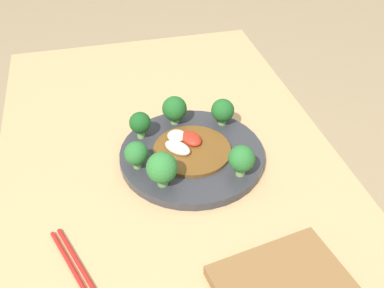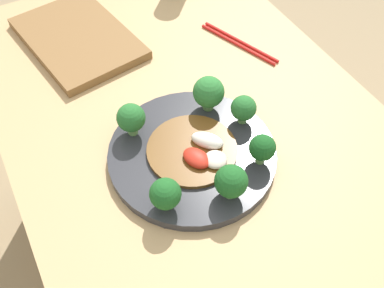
% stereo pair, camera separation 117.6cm
% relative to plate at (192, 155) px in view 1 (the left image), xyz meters
% --- Properties ---
extents(table, '(1.19, 0.69, 0.74)m').
position_rel_plate_xyz_m(table, '(-0.03, 0.05, -0.38)').
color(table, tan).
rests_on(table, ground_plane).
extents(plate, '(0.30, 0.30, 0.02)m').
position_rel_plate_xyz_m(plate, '(0.00, 0.00, 0.00)').
color(plate, '#333338').
rests_on(plate, table).
extents(broccoli_northwest, '(0.06, 0.06, 0.07)m').
position_rel_plate_xyz_m(broccoli_northwest, '(-0.08, 0.08, 0.05)').
color(broccoli_northwest, '#70A356').
rests_on(broccoli_northwest, plate).
extents(broccoli_north, '(0.05, 0.05, 0.06)m').
position_rel_plate_xyz_m(broccoli_north, '(-0.02, 0.11, 0.04)').
color(broccoli_north, '#70A356').
rests_on(broccoli_north, plate).
extents(broccoli_southeast, '(0.05, 0.05, 0.06)m').
position_rel_plate_xyz_m(broccoli_southeast, '(0.08, -0.09, 0.04)').
color(broccoli_southeast, '#7AAD5B').
rests_on(broccoli_southeast, plate).
extents(broccoli_southwest, '(0.05, 0.05, 0.07)m').
position_rel_plate_xyz_m(broccoli_southwest, '(-0.09, -0.07, 0.05)').
color(broccoli_southwest, '#7AAD5B').
rests_on(broccoli_southwest, plate).
extents(broccoli_northeast, '(0.05, 0.05, 0.06)m').
position_rel_plate_xyz_m(broccoli_northeast, '(0.07, 0.09, 0.04)').
color(broccoli_northeast, '#7AAD5B').
rests_on(broccoli_northeast, plate).
extents(broccoli_east, '(0.05, 0.05, 0.06)m').
position_rel_plate_xyz_m(broccoli_east, '(0.11, 0.01, 0.05)').
color(broccoli_east, '#7AAD5B').
rests_on(broccoli_east, plate).
extents(stirfry_center, '(0.16, 0.16, 0.03)m').
position_rel_plate_xyz_m(stirfry_center, '(0.01, 0.01, 0.02)').
color(stirfry_center, brown).
rests_on(stirfry_center, plate).
extents(chopsticks, '(0.20, 0.09, 0.01)m').
position_rel_plate_xyz_m(chopsticks, '(-0.23, 0.24, -0.01)').
color(chopsticks, red).
rests_on(chopsticks, table).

